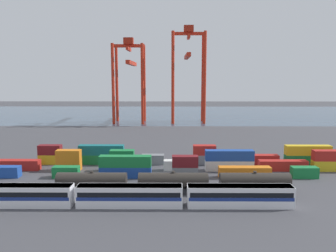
# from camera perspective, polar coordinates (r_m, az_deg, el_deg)

# --- Properties ---
(ground_plane) EXTENTS (420.00, 420.00, 0.00)m
(ground_plane) POSITION_cam_1_polar(r_m,az_deg,el_deg) (120.98, 0.05, -2.90)
(ground_plane) COLOR #424247
(harbour_water) EXTENTS (400.00, 110.00, 0.01)m
(harbour_water) POSITION_cam_1_polar(r_m,az_deg,el_deg) (216.90, 0.21, 2.05)
(harbour_water) COLOR #384C60
(harbour_water) RESTS_ON ground_plane
(passenger_train) EXTENTS (59.14, 3.14, 3.90)m
(passenger_train) POSITION_cam_1_polar(r_m,az_deg,el_deg) (63.11, -6.45, -11.44)
(passenger_train) COLOR silver
(passenger_train) RESTS_ON ground_plane
(freight_tank_row) EXTENTS (47.12, 3.08, 4.54)m
(freight_tank_row) POSITION_cam_1_polar(r_m,az_deg,el_deg) (69.55, 0.88, -9.49)
(freight_tank_row) COLOR #232326
(freight_tank_row) RESTS_ON ground_plane
(shipping_container_0) EXTENTS (6.04, 2.44, 2.60)m
(shipping_container_0) POSITION_cam_1_polar(r_m,az_deg,el_deg) (88.77, -25.49, -6.96)
(shipping_container_0) COLOR #1C4299
(shipping_container_0) RESTS_ON ground_plane
(shipping_container_1) EXTENTS (6.04, 2.44, 2.60)m
(shipping_container_1) POSITION_cam_1_polar(r_m,az_deg,el_deg) (83.67, -16.78, -7.40)
(shipping_container_1) COLOR #197538
(shipping_container_1) RESTS_ON ground_plane
(shipping_container_2) EXTENTS (12.10, 2.44, 2.60)m
(shipping_container_2) POSITION_cam_1_polar(r_m,az_deg,el_deg) (80.69, -7.18, -7.69)
(shipping_container_2) COLOR #1C4299
(shipping_container_2) RESTS_ON ground_plane
(shipping_container_3) EXTENTS (12.10, 2.44, 2.60)m
(shipping_container_3) POSITION_cam_1_polar(r_m,az_deg,el_deg) (80.02, -7.21, -5.90)
(shipping_container_3) COLOR #197538
(shipping_container_3) RESTS_ON shipping_container_2
(shipping_container_4) EXTENTS (6.04, 2.44, 2.60)m
(shipping_container_4) POSITION_cam_1_polar(r_m,az_deg,el_deg) (80.08, 2.87, -7.76)
(shipping_container_4) COLOR slate
(shipping_container_4) RESTS_ON ground_plane
(shipping_container_5) EXTENTS (6.04, 2.44, 2.60)m
(shipping_container_5) POSITION_cam_1_polar(r_m,az_deg,el_deg) (79.40, 2.89, -5.95)
(shipping_container_5) COLOR maroon
(shipping_container_5) RESTS_ON shipping_container_4
(shipping_container_6) EXTENTS (12.10, 2.44, 2.60)m
(shipping_container_6) POSITION_cam_1_polar(r_m,az_deg,el_deg) (81.87, 12.78, -7.59)
(shipping_container_6) COLOR orange
(shipping_container_6) RESTS_ON ground_plane
(shipping_container_7) EXTENTS (6.04, 2.44, 2.60)m
(shipping_container_7) POSITION_cam_1_polar(r_m,az_deg,el_deg) (85.94, 21.99, -7.24)
(shipping_container_7) COLOR #197538
(shipping_container_7) RESTS_ON ground_plane
(shipping_container_8) EXTENTS (12.10, 2.44, 2.60)m
(shipping_container_8) POSITION_cam_1_polar(r_m,az_deg,el_deg) (94.46, -24.25, -6.00)
(shipping_container_8) COLOR #AD211C
(shipping_container_8) RESTS_ON ground_plane
(shipping_container_9) EXTENTS (6.04, 2.44, 2.60)m
(shipping_container_9) POSITION_cam_1_polar(r_m,az_deg,el_deg) (89.71, -16.34, -6.33)
(shipping_container_9) COLOR orange
(shipping_container_9) RESTS_ON ground_plane
(shipping_container_10) EXTENTS (6.04, 2.44, 2.60)m
(shipping_container_10) POSITION_cam_1_polar(r_m,az_deg,el_deg) (89.11, -16.41, -4.71)
(shipping_container_10) COLOR orange
(shipping_container_10) RESTS_ON shipping_container_9
(shipping_container_11) EXTENTS (6.04, 2.44, 2.60)m
(shipping_container_11) POSITION_cam_1_polar(r_m,az_deg,el_deg) (86.81, -7.71, -6.55)
(shipping_container_11) COLOR silver
(shipping_container_11) RESTS_ON ground_plane
(shipping_container_12) EXTENTS (6.04, 2.44, 2.60)m
(shipping_container_12) POSITION_cam_1_polar(r_m,az_deg,el_deg) (86.19, -7.75, -4.88)
(shipping_container_12) COLOR #197538
(shipping_container_12) RESTS_ON shipping_container_11
(shipping_container_13) EXTENTS (6.04, 2.44, 2.60)m
(shipping_container_13) POSITION_cam_1_polar(r_m,az_deg,el_deg) (85.97, 1.30, -6.63)
(shipping_container_13) COLOR silver
(shipping_container_13) RESTS_ON ground_plane
(shipping_container_14) EXTENTS (12.10, 2.44, 2.60)m
(shipping_container_14) POSITION_cam_1_polar(r_m,az_deg,el_deg) (87.23, 10.26, -6.54)
(shipping_container_14) COLOR silver
(shipping_container_14) RESTS_ON ground_plane
(shipping_container_15) EXTENTS (12.10, 2.44, 2.60)m
(shipping_container_15) POSITION_cam_1_polar(r_m,az_deg,el_deg) (86.61, 10.31, -4.88)
(shipping_container_15) COLOR #1C4299
(shipping_container_15) RESTS_ON shipping_container_14
(shipping_container_16) EXTENTS (12.10, 2.44, 2.60)m
(shipping_container_16) POSITION_cam_1_polar(r_m,az_deg,el_deg) (90.52, 18.77, -6.31)
(shipping_container_16) COLOR #AD211C
(shipping_container_16) RESTS_ON ground_plane
(shipping_container_17) EXTENTS (12.10, 2.44, 2.60)m
(shipping_container_17) POSITION_cam_1_polar(r_m,az_deg,el_deg) (95.61, 26.52, -5.98)
(shipping_container_17) COLOR gold
(shipping_container_17) RESTS_ON ground_plane
(shipping_container_19) EXTENTS (6.04, 2.44, 2.60)m
(shipping_container_19) POSITION_cam_1_polar(r_m,az_deg,el_deg) (97.53, -19.18, -5.30)
(shipping_container_19) COLOR gold
(shipping_container_19) RESTS_ON ground_plane
(shipping_container_20) EXTENTS (6.04, 2.44, 2.60)m
(shipping_container_20) POSITION_cam_1_polar(r_m,az_deg,el_deg) (96.98, -19.26, -3.80)
(shipping_container_20) COLOR maroon
(shipping_container_20) RESTS_ON shipping_container_19
(shipping_container_21) EXTENTS (12.10, 2.44, 2.60)m
(shipping_container_21) POSITION_cam_1_polar(r_m,az_deg,el_deg) (93.81, -11.11, -5.52)
(shipping_container_21) COLOR #197538
(shipping_container_21) RESTS_ON ground_plane
(shipping_container_22) EXTENTS (12.10, 2.44, 2.60)m
(shipping_container_22) POSITION_cam_1_polar(r_m,az_deg,el_deg) (93.23, -11.16, -3.96)
(shipping_container_22) COLOR #146066
(shipping_container_22) RESTS_ON shipping_container_21
(shipping_container_23) EXTENTS (6.04, 2.44, 2.60)m
(shipping_container_23) POSITION_cam_1_polar(r_m,az_deg,el_deg) (92.06, -2.55, -5.63)
(shipping_container_23) COLOR slate
(shipping_container_23) RESTS_ON ground_plane
(shipping_container_24) EXTENTS (6.04, 2.44, 2.60)m
(shipping_container_24) POSITION_cam_1_polar(r_m,az_deg,el_deg) (92.40, 6.14, -5.62)
(shipping_container_24) COLOR slate
(shipping_container_24) RESTS_ON ground_plane
(shipping_container_25) EXTENTS (6.04, 2.44, 2.60)m
(shipping_container_25) POSITION_cam_1_polar(r_m,az_deg,el_deg) (91.82, 6.16, -4.04)
(shipping_container_25) COLOR #AD211C
(shipping_container_25) RESTS_ON shipping_container_24
(shipping_container_26) EXTENTS (12.10, 2.44, 2.60)m
(shipping_container_26) POSITION_cam_1_polar(r_m,az_deg,el_deg) (94.80, 14.57, -5.48)
(shipping_container_26) COLOR #AD211C
(shipping_container_26) RESTS_ON ground_plane
(shipping_container_27) EXTENTS (12.10, 2.44, 2.60)m
(shipping_container_27) POSITION_cam_1_polar(r_m,az_deg,el_deg) (99.12, 22.43, -5.25)
(shipping_container_27) COLOR #197538
(shipping_container_27) RESTS_ON ground_plane
(shipping_container_28) EXTENTS (12.10, 2.44, 2.60)m
(shipping_container_28) POSITION_cam_1_polar(r_m,az_deg,el_deg) (98.58, 22.51, -3.78)
(shipping_container_28) COLOR gold
(shipping_container_28) RESTS_ON shipping_container_27
(gantry_crane_west) EXTENTS (16.17, 36.85, 43.02)m
(gantry_crane_west) POSITION_cam_1_polar(r_m,az_deg,el_deg) (178.80, -6.48, 9.10)
(gantry_crane_west) COLOR red
(gantry_crane_west) RESTS_ON ground_plane
(gantry_crane_central) EXTENTS (17.40, 34.78, 49.01)m
(gantry_crane_central) POSITION_cam_1_polar(r_m,az_deg,el_deg) (177.49, 3.41, 10.15)
(gantry_crane_central) COLOR red
(gantry_crane_central) RESTS_ON ground_plane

